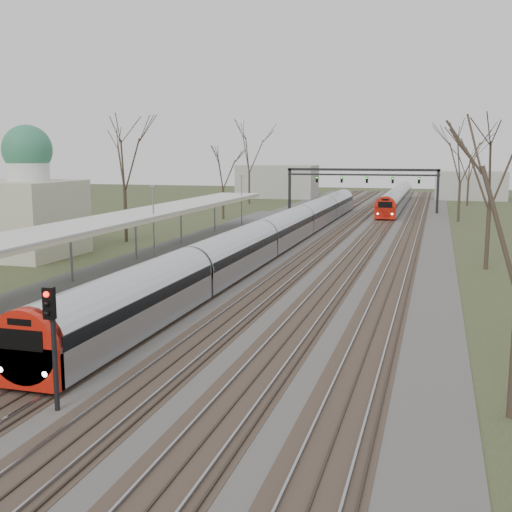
{
  "coord_description": "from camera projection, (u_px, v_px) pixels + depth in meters",
  "views": [
    {
      "loc": [
        10.52,
        -5.19,
        8.11
      ],
      "look_at": [
        0.12,
        31.53,
        2.0
      ],
      "focal_mm": 45.0,
      "sensor_mm": 36.0,
      "label": 1
    }
  ],
  "objects": [
    {
      "name": "tree_west_far",
      "position": [
        124.0,
        155.0,
        57.95
      ],
      "size": [
        5.5,
        5.5,
        11.33
      ],
      "color": "#2D231C",
      "rests_on": "ground"
    },
    {
      "name": "signal_post",
      "position": [
        52.0,
        330.0,
        19.75
      ],
      "size": [
        0.35,
        0.45,
        4.1
      ],
      "color": "black",
      "rests_on": "ground"
    },
    {
      "name": "train_near",
      "position": [
        283.0,
        229.0,
        56.71
      ],
      "size": [
        2.62,
        75.21,
        3.05
      ],
      "color": "#B3B6BE",
      "rests_on": "ground"
    },
    {
      "name": "signal_gantry",
      "position": [
        362.0,
        177.0,
        88.93
      ],
      "size": [
        21.0,
        0.59,
        6.08
      ],
      "color": "black",
      "rests_on": "ground"
    },
    {
      "name": "platform",
      "position": [
        158.0,
        258.0,
        47.03
      ],
      "size": [
        3.5,
        69.0,
        1.0
      ],
      "primitive_type": "cube",
      "color": "#9E9B93",
      "rests_on": "ground"
    },
    {
      "name": "tree_east_far",
      "position": [
        492.0,
        166.0,
        44.03
      ],
      "size": [
        5.0,
        5.0,
        10.3
      ],
      "color": "#2D231C",
      "rests_on": "ground"
    },
    {
      "name": "train_far",
      "position": [
        397.0,
        197.0,
        98.23
      ],
      "size": [
        2.62,
        45.21,
        3.05
      ],
      "color": "#B3B6BE",
      "rests_on": "ground"
    },
    {
      "name": "canopy",
      "position": [
        128.0,
        218.0,
        42.2
      ],
      "size": [
        4.1,
        50.0,
        3.11
      ],
      "color": "slate",
      "rests_on": "platform"
    },
    {
      "name": "dome_building",
      "position": [
        12.0,
        210.0,
        50.4
      ],
      "size": [
        10.0,
        8.0,
        10.3
      ],
      "color": "beige",
      "rests_on": "ground"
    },
    {
      "name": "track_bed",
      "position": [
        324.0,
        239.0,
        61.21
      ],
      "size": [
        24.0,
        160.0,
        0.22
      ],
      "color": "#474442",
      "rests_on": "ground"
    }
  ]
}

